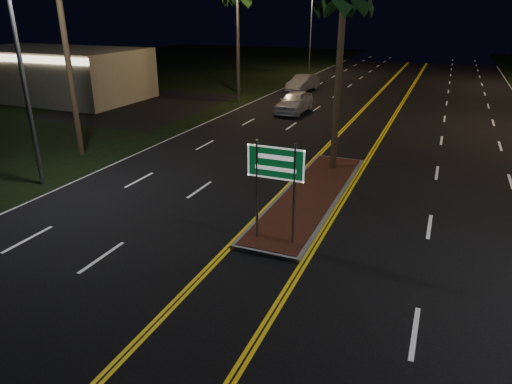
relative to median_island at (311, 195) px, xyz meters
The scene contains 11 objects.
ground 7.00m from the median_island, 90.00° to the right, with size 120.00×120.00×0.00m, color black.
grass_left 34.99m from the median_island, 149.04° to the left, with size 40.00×110.00×0.01m, color black.
median_island is the anchor object (origin of this frame).
highway_sign 4.80m from the median_island, 90.00° to the right, with size 1.80×0.08×3.20m.
commercial_building 29.13m from the median_island, 153.45° to the left, with size 15.00×8.12×4.00m.
streetlight_left_near 12.36m from the median_island, 164.22° to the right, with size 1.91×0.44×9.00m.
streetlight_left_mid 20.80m from the median_island, 121.98° to the left, with size 1.91×0.44×9.00m.
streetlight_left_far 38.89m from the median_island, 106.00° to the left, with size 1.91×0.44×9.00m.
palm_median 8.00m from the median_island, 90.00° to the left, with size 2.40×2.40×8.30m.
car_near 16.11m from the median_island, 110.58° to the left, with size 2.29×5.33×1.78m, color silver.
car_far 25.62m from the median_island, 107.90° to the left, with size 2.15×5.01×1.67m, color #ACAFB6.
Camera 1 is at (4.40, -9.31, 6.93)m, focal length 32.00 mm.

